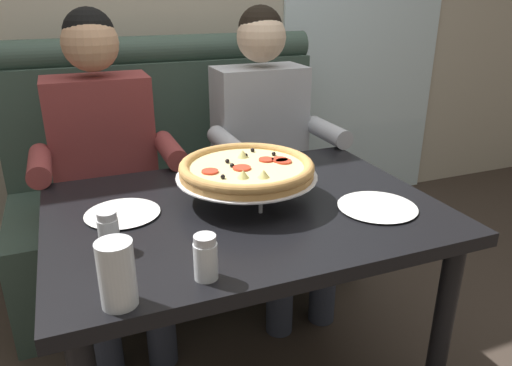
{
  "coord_description": "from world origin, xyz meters",
  "views": [
    {
      "loc": [
        -0.46,
        -1.24,
        1.33
      ],
      "look_at": [
        0.07,
        0.07,
        0.76
      ],
      "focal_mm": 33.8,
      "sensor_mm": 36.0,
      "label": 1
    }
  ],
  "objects_px": {
    "plate_near_left": "(377,205)",
    "plate_near_right": "(122,211)",
    "pizza": "(247,169)",
    "diner_right": "(268,142)",
    "shaker_parmesan": "(206,260)",
    "booth_bench": "(181,196)",
    "shaker_oregano": "(109,233)",
    "drinking_glass": "(117,278)",
    "dining_table": "(245,234)",
    "diner_left": "(106,161)",
    "patio_chair": "(299,99)"
  },
  "relations": [
    {
      "from": "diner_right",
      "to": "booth_bench",
      "type": "bearing_deg",
      "value": 142.26
    },
    {
      "from": "shaker_oregano",
      "to": "diner_left",
      "type": "bearing_deg",
      "value": 85.31
    },
    {
      "from": "shaker_oregano",
      "to": "plate_near_left",
      "type": "bearing_deg",
      "value": -3.67
    },
    {
      "from": "pizza",
      "to": "shaker_oregano",
      "type": "bearing_deg",
      "value": -159.12
    },
    {
      "from": "dining_table",
      "to": "diner_left",
      "type": "xyz_separation_m",
      "value": [
        -0.34,
        0.62,
        0.08
      ]
    },
    {
      "from": "plate_near_right",
      "to": "pizza",
      "type": "bearing_deg",
      "value": -3.44
    },
    {
      "from": "diner_right",
      "to": "drinking_glass",
      "type": "xyz_separation_m",
      "value": [
        -0.76,
        -0.98,
        0.07
      ]
    },
    {
      "from": "dining_table",
      "to": "patio_chair",
      "type": "bearing_deg",
      "value": 59.55
    },
    {
      "from": "booth_bench",
      "to": "plate_near_right",
      "type": "bearing_deg",
      "value": -113.4
    },
    {
      "from": "diner_left",
      "to": "pizza",
      "type": "xyz_separation_m",
      "value": [
        0.37,
        -0.57,
        0.11
      ]
    },
    {
      "from": "diner_right",
      "to": "plate_near_left",
      "type": "distance_m",
      "value": 0.78
    },
    {
      "from": "plate_near_left",
      "to": "plate_near_right",
      "type": "xyz_separation_m",
      "value": [
        -0.71,
        0.24,
        0.0
      ]
    },
    {
      "from": "dining_table",
      "to": "shaker_oregano",
      "type": "relative_size",
      "value": 11.49
    },
    {
      "from": "shaker_oregano",
      "to": "drinking_glass",
      "type": "bearing_deg",
      "value": -91.63
    },
    {
      "from": "shaker_parmesan",
      "to": "drinking_glass",
      "type": "xyz_separation_m",
      "value": [
        -0.19,
        -0.03,
        0.02
      ]
    },
    {
      "from": "dining_table",
      "to": "patio_chair",
      "type": "xyz_separation_m",
      "value": [
        1.28,
        2.18,
        -0.1
      ]
    },
    {
      "from": "pizza",
      "to": "patio_chair",
      "type": "xyz_separation_m",
      "value": [
        1.25,
        2.13,
        -0.29
      ]
    },
    {
      "from": "pizza",
      "to": "plate_near_left",
      "type": "relative_size",
      "value": 1.84
    },
    {
      "from": "drinking_glass",
      "to": "dining_table",
      "type": "bearing_deg",
      "value": 41.3
    },
    {
      "from": "booth_bench",
      "to": "pizza",
      "type": "xyz_separation_m",
      "value": [
        0.03,
        -0.83,
        0.42
      ]
    },
    {
      "from": "plate_near_left",
      "to": "diner_right",
      "type": "bearing_deg",
      "value": 91.46
    },
    {
      "from": "diner_right",
      "to": "plate_near_right",
      "type": "bearing_deg",
      "value": -141.96
    },
    {
      "from": "diner_right",
      "to": "dining_table",
      "type": "bearing_deg",
      "value": -119.02
    },
    {
      "from": "booth_bench",
      "to": "shaker_parmesan",
      "type": "xyz_separation_m",
      "value": [
        -0.22,
        -1.22,
        0.37
      ]
    },
    {
      "from": "shaker_parmesan",
      "to": "patio_chair",
      "type": "xyz_separation_m",
      "value": [
        1.5,
        2.51,
        -0.24
      ]
    },
    {
      "from": "dining_table",
      "to": "shaker_parmesan",
      "type": "distance_m",
      "value": 0.42
    },
    {
      "from": "shaker_oregano",
      "to": "shaker_parmesan",
      "type": "bearing_deg",
      "value": -49.94
    },
    {
      "from": "diner_right",
      "to": "diner_left",
      "type": "bearing_deg",
      "value": 180.0
    },
    {
      "from": "shaker_parmesan",
      "to": "patio_chair",
      "type": "distance_m",
      "value": 2.94
    },
    {
      "from": "booth_bench",
      "to": "dining_table",
      "type": "xyz_separation_m",
      "value": [
        0.0,
        -0.89,
        0.23
      ]
    },
    {
      "from": "diner_right",
      "to": "drinking_glass",
      "type": "height_order",
      "value": "diner_right"
    },
    {
      "from": "diner_left",
      "to": "shaker_oregano",
      "type": "distance_m",
      "value": 0.74
    },
    {
      "from": "booth_bench",
      "to": "shaker_oregano",
      "type": "distance_m",
      "value": 1.14
    },
    {
      "from": "pizza",
      "to": "booth_bench",
      "type": "bearing_deg",
      "value": 91.93
    },
    {
      "from": "diner_right",
      "to": "shaker_parmesan",
      "type": "relative_size",
      "value": 11.9
    },
    {
      "from": "shaker_oregano",
      "to": "patio_chair",
      "type": "relative_size",
      "value": 0.12
    },
    {
      "from": "pizza",
      "to": "patio_chair",
      "type": "relative_size",
      "value": 0.51
    },
    {
      "from": "shaker_parmesan",
      "to": "plate_near_left",
      "type": "distance_m",
      "value": 0.61
    },
    {
      "from": "pizza",
      "to": "shaker_parmesan",
      "type": "relative_size",
      "value": 4.06
    },
    {
      "from": "dining_table",
      "to": "drinking_glass",
      "type": "relative_size",
      "value": 7.93
    },
    {
      "from": "patio_chair",
      "to": "shaker_parmesan",
      "type": "bearing_deg",
      "value": -120.82
    },
    {
      "from": "dining_table",
      "to": "patio_chair",
      "type": "distance_m",
      "value": 2.53
    },
    {
      "from": "diner_left",
      "to": "shaker_oregano",
      "type": "bearing_deg",
      "value": -94.69
    },
    {
      "from": "shaker_oregano",
      "to": "patio_chair",
      "type": "distance_m",
      "value": 2.86
    },
    {
      "from": "shaker_oregano",
      "to": "shaker_parmesan",
      "type": "distance_m",
      "value": 0.29
    },
    {
      "from": "booth_bench",
      "to": "plate_near_left",
      "type": "relative_size",
      "value": 6.45
    },
    {
      "from": "diner_right",
      "to": "shaker_parmesan",
      "type": "height_order",
      "value": "diner_right"
    },
    {
      "from": "pizza",
      "to": "shaker_parmesan",
      "type": "bearing_deg",
      "value": -122.4
    },
    {
      "from": "plate_near_right",
      "to": "drinking_glass",
      "type": "height_order",
      "value": "drinking_glass"
    },
    {
      "from": "diner_right",
      "to": "plate_near_left",
      "type": "relative_size",
      "value": 5.38
    }
  ]
}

